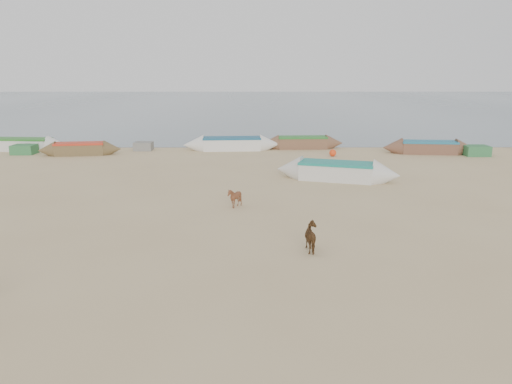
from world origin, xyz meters
TOP-DOWN VIEW (x-y plane):
  - ground at (0.00, 0.00)m, footprint 140.00×140.00m
  - sea at (0.00, 82.00)m, footprint 160.00×160.00m
  - calf_front at (-0.82, 5.64)m, footprint 0.87×0.81m
  - calf_right at (1.67, 0.75)m, footprint 1.02×1.06m
  - near_canoe at (3.96, 10.80)m, footprint 6.17×3.25m
  - waterline_canoes at (-0.05, 20.16)m, footprint 61.64×4.49m
  - beach_clutter at (3.57, 19.33)m, footprint 46.91×3.56m

SIDE VIEW (x-z plane):
  - ground at x=0.00m, z-range 0.00..0.00m
  - sea at x=0.00m, z-range 0.01..0.01m
  - beach_clutter at x=3.57m, z-range -0.02..0.62m
  - calf_front at x=-0.82m, z-range 0.00..0.79m
  - calf_right at x=1.67m, z-range 0.00..0.82m
  - waterline_canoes at x=-0.05m, z-range -0.03..0.86m
  - near_canoe at x=3.96m, z-range 0.00..0.88m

